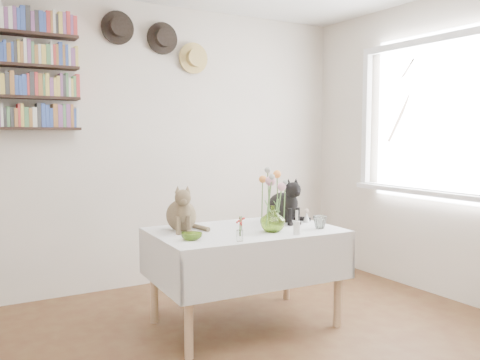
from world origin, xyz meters
TOP-DOWN VIEW (x-y plane):
  - room at (0.00, 0.00)m, footprint 4.08×4.58m
  - window at (1.97, 0.80)m, footprint 0.12×1.52m
  - dining_table at (0.25, 0.95)m, footprint 1.32×0.89m
  - tabby_cat at (-0.16, 1.13)m, footprint 0.29×0.33m
  - black_cat at (0.64, 1.05)m, footprint 0.24×0.31m
  - flower_vase at (0.37, 0.78)m, footprint 0.21×0.21m
  - green_bowl at (-0.23, 0.81)m, footprint 0.17×0.17m
  - drinking_glass at (0.72, 0.71)m, footprint 0.11×0.11m
  - candlestick at (0.45, 0.61)m, footprint 0.05×0.05m
  - berry_jar at (0.01, 0.62)m, footprint 0.04×0.04m
  - porcelain_figurine at (0.80, 0.96)m, footprint 0.06×0.06m
  - flower_bouquet at (0.37, 0.79)m, footprint 0.17×0.13m
  - bookshelf_unit at (-1.10, 2.16)m, footprint 1.00×0.16m
  - wall_hats at (0.12, 2.19)m, footprint 0.98×0.09m

SIDE VIEW (x-z plane):
  - dining_table at x=0.25m, z-range 0.17..0.86m
  - green_bowl at x=-0.23m, z-range 0.69..0.73m
  - drinking_glass at x=0.72m, z-range 0.69..0.78m
  - porcelain_figurine at x=0.80m, z-range 0.68..0.79m
  - candlestick at x=0.45m, z-range 0.66..0.83m
  - berry_jar at x=0.01m, z-range 0.68..0.85m
  - flower_vase at x=0.37m, z-range 0.69..0.87m
  - tabby_cat at x=-0.16m, z-range 0.69..1.02m
  - black_cat at x=0.64m, z-range 0.69..1.04m
  - flower_bouquet at x=0.37m, z-range 0.83..1.22m
  - room at x=0.00m, z-range -0.04..2.54m
  - window at x=1.97m, z-range 0.74..2.06m
  - bookshelf_unit at x=-1.10m, z-range 1.39..2.30m
  - wall_hats at x=0.12m, z-range 1.93..2.41m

